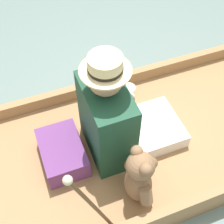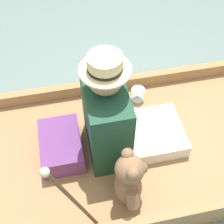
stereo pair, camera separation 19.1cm
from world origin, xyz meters
TOP-DOWN VIEW (x-y plane):
  - ground_plane at (0.00, 0.00)m, footprint 16.00×16.00m
  - punt_boat at (0.00, 0.00)m, footprint 1.18×2.91m
  - seat_cushion at (-0.04, -0.54)m, footprint 0.39×0.27m
  - seated_person at (-0.03, -0.16)m, footprint 0.45×0.68m
  - teddy_bear at (0.36, -0.17)m, footprint 0.32×0.19m
  - wine_glass at (-0.42, 0.10)m, footprint 0.11×0.11m
  - walking_cane at (0.49, -0.51)m, footprint 0.04×0.22m

SIDE VIEW (x-z plane):
  - ground_plane at x=0.00m, z-range 0.00..0.00m
  - punt_boat at x=0.00m, z-range -0.04..0.21m
  - wine_glass at x=-0.42m, z-range 0.17..0.27m
  - seat_cushion at x=-0.04m, z-range 0.15..0.31m
  - teddy_bear at x=0.36m, z-range 0.13..0.59m
  - seated_person at x=-0.03m, z-range 0.03..0.86m
  - walking_cane at x=0.49m, z-range 0.22..0.95m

